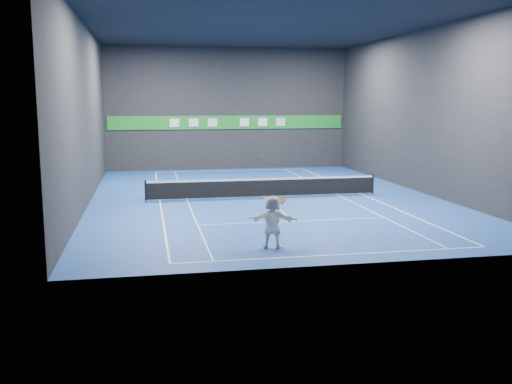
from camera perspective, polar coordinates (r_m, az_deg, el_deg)
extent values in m
plane|color=#1B4395|center=(30.54, 0.75, -0.48)|extent=(26.00, 26.00, 0.00)
plane|color=black|center=(30.37, 0.79, 16.51)|extent=(26.00, 26.00, 0.00)
cube|color=black|center=(42.93, -2.80, 8.31)|extent=(18.00, 0.10, 9.00)
cube|color=black|center=(17.60, 9.49, 7.07)|extent=(18.00, 0.10, 9.00)
cube|color=black|center=(29.63, -16.69, 7.59)|extent=(0.10, 26.00, 9.00)
cube|color=black|center=(33.15, 16.33, 7.73)|extent=(0.10, 26.00, 9.00)
cube|color=white|center=(19.31, 7.99, -6.24)|extent=(10.98, 0.08, 0.01)
cube|color=white|center=(42.13, -2.54, 2.17)|extent=(10.98, 0.08, 0.01)
cube|color=white|center=(29.92, -9.59, -0.80)|extent=(0.08, 23.78, 0.01)
cube|color=white|center=(32.10, 10.40, -0.16)|extent=(0.08, 23.78, 0.01)
cube|color=white|center=(29.99, -6.96, -0.72)|extent=(0.06, 23.78, 0.01)
cube|color=white|center=(31.62, 8.07, -0.24)|extent=(0.06, 23.78, 0.01)
cube|color=white|center=(24.42, 3.81, -2.93)|extent=(8.23, 0.06, 0.01)
cube|color=white|center=(36.76, -1.27, 1.15)|extent=(8.23, 0.06, 0.01)
cube|color=white|center=(30.54, 0.75, -0.48)|extent=(0.06, 12.80, 0.01)
imported|color=white|center=(19.86, 1.66, -2.98)|extent=(1.80, 1.11, 1.85)
sphere|color=#B4E125|center=(19.54, 0.62, 3.52)|extent=(0.07, 0.07, 0.07)
cylinder|color=black|center=(29.83, -10.98, 0.16)|extent=(0.10, 0.10, 1.07)
cylinder|color=black|center=(32.28, 11.60, 0.81)|extent=(0.10, 0.10, 1.07)
cube|color=black|center=(30.47, 0.76, 0.39)|extent=(12.40, 0.03, 0.86)
cube|color=white|center=(30.40, 0.76, 1.28)|extent=(12.40, 0.04, 0.10)
cube|color=#1D8729|center=(42.89, -2.78, 6.97)|extent=(17.64, 0.06, 1.00)
cube|color=white|center=(42.45, -8.16, 6.87)|extent=(0.70, 0.04, 0.60)
cube|color=silver|center=(42.54, -6.26, 6.91)|extent=(0.70, 0.04, 0.60)
cube|color=silver|center=(42.68, -4.37, 6.95)|extent=(0.70, 0.04, 0.60)
cube|color=white|center=(43.02, -1.17, 6.99)|extent=(0.70, 0.04, 0.60)
cube|color=white|center=(43.28, 0.67, 7.00)|extent=(0.70, 0.04, 0.60)
cube|color=silver|center=(43.59, 2.48, 7.01)|extent=(0.70, 0.04, 0.60)
torus|color=red|center=(19.84, 2.56, -0.83)|extent=(0.41, 0.35, 0.28)
cylinder|color=#BBCE49|center=(19.84, 2.60, -0.75)|extent=(0.37, 0.24, 0.29)
cylinder|color=red|center=(19.87, 2.65, -1.16)|extent=(0.05, 0.12, 0.18)
cylinder|color=yellow|center=(19.87, 2.34, -1.85)|extent=(0.10, 0.19, 0.24)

